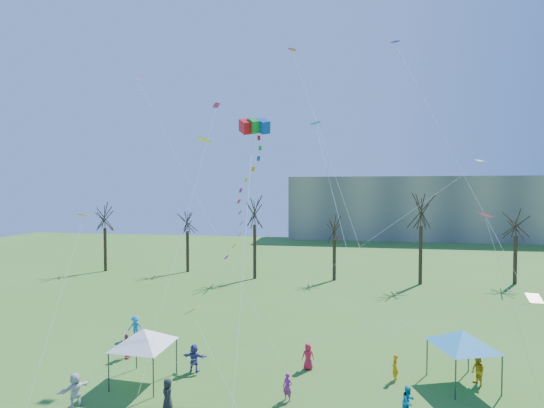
% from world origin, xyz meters
% --- Properties ---
extents(distant_building, '(60.00, 14.00, 15.00)m').
position_xyz_m(distant_building, '(22.00, 82.00, 7.50)').
color(distant_building, gray).
rests_on(distant_building, ground).
extents(bare_tree_row, '(69.37, 8.38, 11.40)m').
position_xyz_m(bare_tree_row, '(1.34, 35.54, 7.24)').
color(bare_tree_row, black).
rests_on(bare_tree_row, ground).
extents(big_box_kite, '(2.24, 6.67, 17.52)m').
position_xyz_m(big_box_kite, '(-2.73, 7.94, 11.19)').
color(big_box_kite, red).
rests_on(big_box_kite, ground).
extents(canopy_tent_white, '(4.39, 4.39, 3.29)m').
position_xyz_m(canopy_tent_white, '(-9.05, 6.86, 2.79)').
color(canopy_tent_white, '#3F3F44').
rests_on(canopy_tent_white, ground).
extents(canopy_tent_blue, '(4.24, 4.24, 3.33)m').
position_xyz_m(canopy_tent_blue, '(10.03, 9.56, 2.82)').
color(canopy_tent_blue, '#3F3F44').
rests_on(canopy_tent_blue, ground).
extents(festival_crowd, '(27.18, 13.80, 1.84)m').
position_xyz_m(festival_crowd, '(-1.69, 5.69, 0.87)').
color(festival_crowd, '#DB431B').
rests_on(festival_crowd, ground).
extents(small_kites_aloft, '(27.98, 19.43, 34.91)m').
position_xyz_m(small_kites_aloft, '(-0.16, 10.24, 13.31)').
color(small_kites_aloft, orange).
rests_on(small_kites_aloft, ground).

